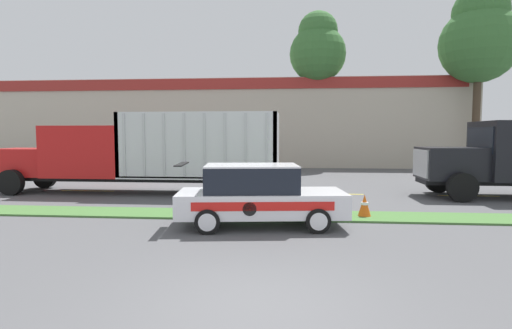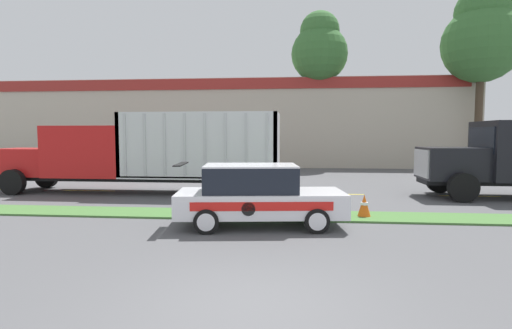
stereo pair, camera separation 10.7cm
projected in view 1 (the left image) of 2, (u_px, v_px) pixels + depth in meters
The scene contains 12 objects.
ground_plane at pixel (256, 308), 5.73m from camera, with size 600.00×600.00×0.00m, color #515154.
grass_verge at pixel (275, 215), 12.20m from camera, with size 120.00×1.50×0.06m, color #477538.
centre_line_3 at pixel (88, 191), 17.68m from camera, with size 2.40×0.14×0.01m, color yellow.
centre_line_4 at pixel (208, 192), 17.20m from camera, with size 2.40×0.14×0.01m, color yellow.
centre_line_5 at pixel (334, 194), 16.72m from camera, with size 2.40×0.14×0.01m, color yellow.
centre_line_6 at pixel (469, 196), 16.24m from camera, with size 2.40×0.14×0.01m, color yellow.
dump_truck_lead at pixel (116, 156), 17.05m from camera, with size 12.18×2.57×3.38m.
rally_car at pixel (258, 195), 10.84m from camera, with size 4.68×2.34×1.71m.
traffic_cone at pixel (364, 206), 11.93m from camera, with size 0.52×0.52×0.71m.
store_building_backdrop at pixel (225, 125), 35.93m from camera, with size 38.81×12.10×6.70m.
tree_behind_left at pixel (479, 37), 26.92m from camera, with size 5.16×5.16×12.45m.
tree_behind_centre at pixel (318, 49), 29.36m from camera, with size 4.13×4.13×11.51m.
Camera 1 is at (0.50, -5.53, 2.50)m, focal length 28.00 mm.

